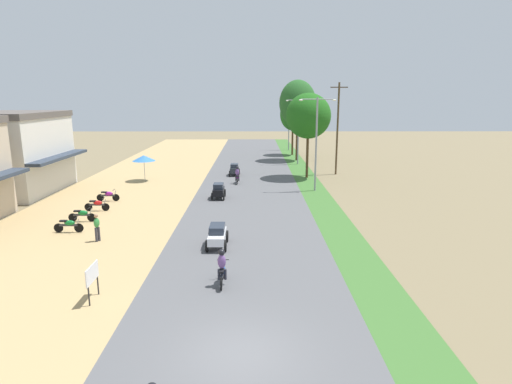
{
  "coord_description": "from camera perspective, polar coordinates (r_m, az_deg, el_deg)",
  "views": [
    {
      "loc": [
        0.42,
        -12.2,
        8.17
      ],
      "look_at": [
        0.57,
        16.79,
        1.64
      ],
      "focal_mm": 29.87,
      "sensor_mm": 36.0,
      "label": 1
    }
  ],
  "objects": [
    {
      "name": "vendor_umbrella",
      "position": [
        42.86,
        -14.8,
        4.41
      ],
      "size": [
        2.2,
        2.2,
        2.52
      ],
      "color": "#99999E",
      "rests_on": "dirt_shoulder"
    },
    {
      "name": "shophouse_mid",
      "position": [
        41.93,
        -29.51,
        4.6
      ],
      "size": [
        7.61,
        9.38,
        6.9
      ],
      "color": "silver",
      "rests_on": "ground"
    },
    {
      "name": "parked_motorbike_fourth",
      "position": [
        35.59,
        -19.18,
        -0.38
      ],
      "size": [
        1.8,
        0.54,
        0.94
      ],
      "color": "black",
      "rests_on": "dirt_shoulder"
    },
    {
      "name": "motorbike_ahead_second",
      "position": [
        18.94,
        -4.56,
        -10.07
      ],
      "size": [
        0.54,
        1.8,
        1.66
      ],
      "color": "black",
      "rests_on": "road_strip"
    },
    {
      "name": "median_tree_nearest",
      "position": [
        43.14,
        7.02,
        10.06
      ],
      "size": [
        4.47,
        4.47,
        8.46
      ],
      "color": "#4C351E",
      "rests_on": "median_strip"
    },
    {
      "name": "median_tree_third",
      "position": [
        60.34,
        4.96,
        10.32
      ],
      "size": [
        3.57,
        3.57,
        7.92
      ],
      "color": "#4C351E",
      "rests_on": "median_strip"
    },
    {
      "name": "median_tree_second",
      "position": [
        55.14,
        5.59,
        11.75
      ],
      "size": [
        4.63,
        4.63,
        10.17
      ],
      "color": "#4C351E",
      "rests_on": "median_strip"
    },
    {
      "name": "car_hatchback_black",
      "position": [
        34.57,
        -5.04,
        0.24
      ],
      "size": [
        1.04,
        2.0,
        1.23
      ],
      "color": "black",
      "rests_on": "road_strip"
    },
    {
      "name": "parked_motorbike_nearest",
      "position": [
        28.33,
        -23.78,
        -4.01
      ],
      "size": [
        1.8,
        0.54,
        0.94
      ],
      "color": "black",
      "rests_on": "dirt_shoulder"
    },
    {
      "name": "utility_pole_near",
      "position": [
        45.88,
        10.86,
        8.48
      ],
      "size": [
        1.8,
        0.2,
        9.58
      ],
      "color": "brown",
      "rests_on": "ground"
    },
    {
      "name": "streetlamp_mid",
      "position": [
        51.99,
        5.7,
        8.66
      ],
      "size": [
        3.16,
        0.2,
        7.83
      ],
      "color": "gray",
      "rests_on": "median_strip"
    },
    {
      "name": "streetlamp_far",
      "position": [
        65.96,
        4.44,
        9.64
      ],
      "size": [
        3.16,
        0.2,
        8.09
      ],
      "color": "gray",
      "rests_on": "median_strip"
    },
    {
      "name": "parked_motorbike_third",
      "position": [
        32.83,
        -20.5,
        -1.54
      ],
      "size": [
        1.8,
        0.54,
        0.94
      ],
      "color": "black",
      "rests_on": "dirt_shoulder"
    },
    {
      "name": "ground_plane",
      "position": [
        14.68,
        -2.04,
        -21.11
      ],
      "size": [
        180.0,
        180.0,
        0.0
      ],
      "primitive_type": "plane",
      "color": "#7A6B4C"
    },
    {
      "name": "streetlamp_near",
      "position": [
        37.16,
        8.09,
        7.17
      ],
      "size": [
        3.16,
        0.2,
        8.03
      ],
      "color": "gray",
      "rests_on": "median_strip"
    },
    {
      "name": "pedestrian_on_shoulder",
      "position": [
        25.9,
        -20.54,
        -4.29
      ],
      "size": [
        0.39,
        0.43,
        1.62
      ],
      "color": "#33333D",
      "rests_on": "dirt_shoulder"
    },
    {
      "name": "parked_motorbike_second",
      "position": [
        30.39,
        -22.25,
        -2.79
      ],
      "size": [
        1.8,
        0.54,
        0.94
      ],
      "color": "black",
      "rests_on": "dirt_shoulder"
    },
    {
      "name": "street_signboard",
      "position": [
        18.65,
        -21.08,
        -10.45
      ],
      "size": [
        0.06,
        1.3,
        1.5
      ],
      "color": "#262628",
      "rests_on": "dirt_shoulder"
    },
    {
      "name": "road_strip",
      "position": [
        14.66,
        -2.04,
        -20.98
      ],
      "size": [
        9.0,
        140.0,
        0.08
      ],
      "primitive_type": "cube",
      "color": "#565659",
      "rests_on": "ground"
    },
    {
      "name": "motorbike_ahead_third",
      "position": [
        40.38,
        -2.52,
        2.24
      ],
      "size": [
        0.54,
        1.8,
        1.66
      ],
      "color": "black",
      "rests_on": "road_strip"
    },
    {
      "name": "car_sedan_white",
      "position": [
        23.59,
        -5.21,
        -5.71
      ],
      "size": [
        1.1,
        2.26,
        1.19
      ],
      "color": "silver",
      "rests_on": "road_strip"
    },
    {
      "name": "median_strip",
      "position": [
        15.58,
        20.81,
        -19.7
      ],
      "size": [
        2.4,
        140.0,
        0.06
      ],
      "primitive_type": "cube",
      "color": "#3D6B2D",
      "rests_on": "ground"
    },
    {
      "name": "car_hatchback_charcoal",
      "position": [
        44.6,
        -2.91,
        3.1
      ],
      "size": [
        1.04,
        2.0,
        1.23
      ],
      "color": "#282D33",
      "rests_on": "road_strip"
    }
  ]
}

